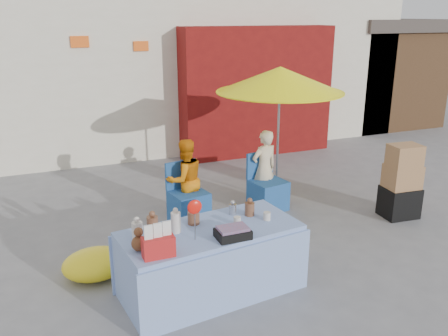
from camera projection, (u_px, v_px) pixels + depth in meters
name	position (u px, v px, depth m)	size (l,w,h in m)	color
ground	(243.00, 262.00, 5.65)	(80.00, 80.00, 0.00)	slate
backdrop	(136.00, 2.00, 11.50)	(14.00, 8.00, 7.80)	silver
market_table	(210.00, 260.00, 4.95)	(1.98, 1.10, 1.14)	#879ED8
chair_left	(188.00, 205.00, 6.69)	(0.56, 0.55, 0.85)	#205093
chair_right	(267.00, 193.00, 7.13)	(0.56, 0.55, 0.85)	#205093
vendor_orange	(185.00, 180.00, 6.70)	(0.57, 0.45, 1.18)	orange
vendor_beige	(264.00, 169.00, 7.15)	(0.43, 0.29, 1.19)	beige
umbrella	(280.00, 80.00, 6.99)	(1.90, 1.90, 2.09)	gray
box_stack	(401.00, 184.00, 6.79)	(0.52, 0.44, 1.09)	black
tarp_bundle	(95.00, 264.00, 5.28)	(0.73, 0.58, 0.33)	yellow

